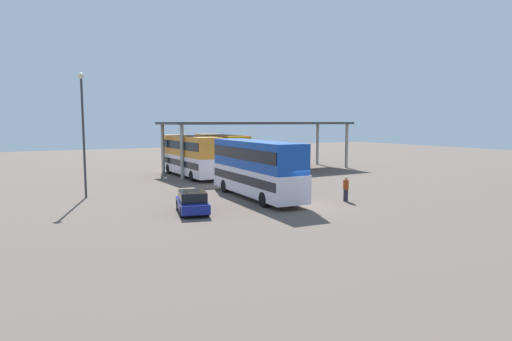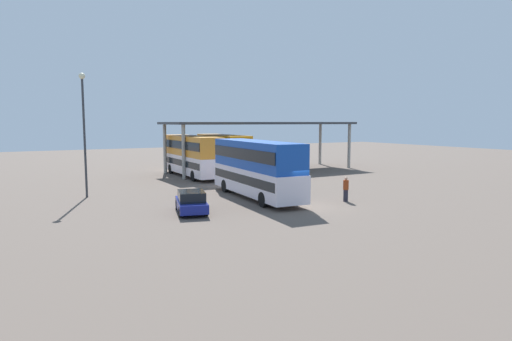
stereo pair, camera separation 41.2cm
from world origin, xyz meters
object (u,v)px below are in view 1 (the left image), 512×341
at_px(double_decker_mid_row, 221,153).
at_px(parked_hatchback, 192,202).
at_px(lamppost_tall, 83,121).
at_px(double_decker_main, 256,167).
at_px(pedestrian_waiting, 346,189).
at_px(double_decker_near_canopy, 190,154).

bearing_deg(double_decker_mid_row, parked_hatchback, 153.04).
relative_size(parked_hatchback, lamppost_tall, 0.45).
bearing_deg(lamppost_tall, double_decker_main, -30.49).
height_order(double_decker_mid_row, pedestrian_waiting, double_decker_mid_row).
height_order(double_decker_near_canopy, pedestrian_waiting, double_decker_near_canopy).
bearing_deg(double_decker_near_canopy, lamppost_tall, 126.34).
bearing_deg(parked_hatchback, double_decker_mid_row, -15.51).
distance_m(double_decker_mid_row, lamppost_tall, 17.57).
distance_m(parked_hatchback, lamppost_tall, 11.26).
bearing_deg(pedestrian_waiting, lamppost_tall, -114.94).
height_order(parked_hatchback, double_decker_near_canopy, double_decker_near_canopy).
xyz_separation_m(double_decker_mid_row, pedestrian_waiting, (0.41, -19.20, -1.41)).
xyz_separation_m(lamppost_tall, pedestrian_waiting, (15.38, -10.59, -4.67)).
distance_m(lamppost_tall, pedestrian_waiting, 19.25).
relative_size(double_decker_mid_row, lamppost_tall, 1.13).
bearing_deg(double_decker_near_canopy, parked_hatchback, 159.90).
height_order(double_decker_main, pedestrian_waiting, double_decker_main).
xyz_separation_m(double_decker_near_canopy, double_decker_mid_row, (3.76, 0.67, 0.01)).
bearing_deg(pedestrian_waiting, double_decker_near_canopy, -157.70).
xyz_separation_m(double_decker_main, double_decker_near_canopy, (0.54, 14.23, -0.02)).
height_order(double_decker_main, parked_hatchback, double_decker_main).
xyz_separation_m(double_decker_main, double_decker_mid_row, (4.30, 14.90, -0.00)).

